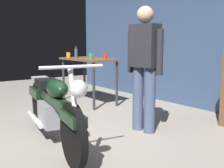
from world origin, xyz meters
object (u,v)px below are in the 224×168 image
object	(u,v)px
person_standing	(144,64)
mug_red_diner	(105,56)
motorcycle	(52,106)
mug_green_speckled	(91,56)
bottle	(76,53)
mug_orange_travel	(68,55)

from	to	relation	value
person_standing	mug_red_diner	bearing A→B (deg)	-26.34
motorcycle	mug_green_speckled	xyz separation A→B (m)	(-1.33, 1.41, 0.51)
motorcycle	bottle	size ratio (longest dim) A/B	8.99
bottle	mug_orange_travel	bearing A→B (deg)	-167.81
motorcycle	mug_orange_travel	distance (m)	2.49
mug_red_diner	mug_orange_travel	xyz separation A→B (m)	(-0.68, -0.43, 0.00)
mug_green_speckled	motorcycle	bearing A→B (deg)	-46.55
mug_red_diner	person_standing	bearing A→B (deg)	-18.29
motorcycle	bottle	bearing A→B (deg)	153.30
mug_green_speckled	mug_orange_travel	bearing A→B (deg)	-172.89
person_standing	mug_green_speckled	world-z (taller)	person_standing
mug_orange_travel	bottle	distance (m)	0.24
person_standing	mug_orange_travel	world-z (taller)	person_standing
person_standing	mug_green_speckled	bearing A→B (deg)	-15.61
mug_orange_travel	bottle	world-z (taller)	bottle
motorcycle	mug_green_speckled	distance (m)	2.00
bottle	mug_red_diner	bearing A→B (deg)	40.25
mug_red_diner	bottle	world-z (taller)	bottle
mug_red_diner	mug_orange_travel	distance (m)	0.80
mug_orange_travel	mug_green_speckled	bearing A→B (deg)	7.11
person_standing	bottle	distance (m)	2.16
motorcycle	mug_orange_travel	xyz separation A→B (m)	(-2.05, 1.32, 0.51)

